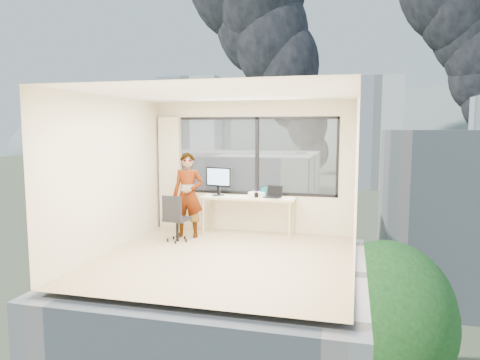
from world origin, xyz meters
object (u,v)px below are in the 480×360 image
(game_console, at_px, (257,194))
(laptop, at_px, (272,192))
(monitor, at_px, (219,181))
(desk, at_px, (248,216))
(handbag, at_px, (267,191))
(chair, at_px, (177,218))
(person, at_px, (188,195))

(game_console, bearing_deg, laptop, -26.36)
(monitor, height_order, laptop, monitor)
(desk, relative_size, handbag, 7.25)
(chair, height_order, laptop, laptop)
(monitor, xyz_separation_m, game_console, (0.76, 0.13, -0.25))
(monitor, relative_size, handbag, 2.29)
(person, bearing_deg, chair, -108.40)
(monitor, xyz_separation_m, handbag, (0.94, 0.17, -0.19))
(game_console, distance_m, handbag, 0.19)
(desk, bearing_deg, laptop, -0.02)
(chair, xyz_separation_m, handbag, (1.46, 1.08, 0.40))
(chair, relative_size, person, 0.55)
(monitor, distance_m, handbag, 0.97)
(desk, xyz_separation_m, laptop, (0.47, -0.00, 0.48))
(desk, relative_size, monitor, 3.17)
(desk, height_order, handbag, handbag)
(desk, height_order, monitor, monitor)
(game_console, relative_size, laptop, 0.93)
(desk, distance_m, handbag, 0.61)
(chair, distance_m, laptop, 1.87)
(chair, bearing_deg, desk, 44.24)
(game_console, xyz_separation_m, handbag, (0.18, 0.04, 0.06))
(desk, xyz_separation_m, game_console, (0.14, 0.20, 0.41))
(person, xyz_separation_m, handbag, (1.39, 0.69, 0.04))
(chair, bearing_deg, handbag, 44.28)
(chair, distance_m, game_console, 1.69)
(laptop, bearing_deg, person, -148.63)
(monitor, relative_size, game_console, 1.83)
(handbag, bearing_deg, desk, -165.34)
(person, bearing_deg, laptop, 8.78)
(desk, height_order, chair, chair)
(desk, xyz_separation_m, chair, (-1.15, -0.84, 0.07))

